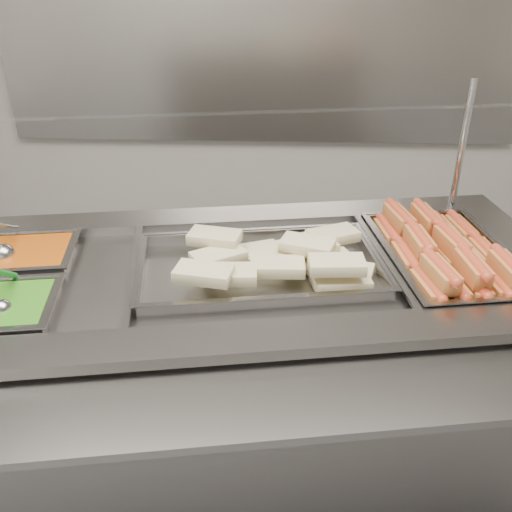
{
  "coord_description": "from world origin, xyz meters",
  "views": [
    {
      "loc": [
        0.12,
        -0.95,
        1.63
      ],
      "look_at": [
        0.06,
        0.43,
        0.88
      ],
      "focal_mm": 40.0,
      "sensor_mm": 36.0,
      "label": 1
    }
  ],
  "objects_px": {
    "pan_hotdogs": "(445,264)",
    "ladle": "(4,253)",
    "serving_spoon": "(2,303)",
    "pan_wraps": "(259,271)",
    "steam_counter": "(241,384)",
    "sneeze_guard": "(230,118)"
  },
  "relations": [
    {
      "from": "sneeze_guard",
      "to": "pan_wraps",
      "type": "bearing_deg",
      "value": -65.57
    },
    {
      "from": "pan_hotdogs",
      "to": "serving_spoon",
      "type": "distance_m",
      "value": 1.2
    },
    {
      "from": "sneeze_guard",
      "to": "serving_spoon",
      "type": "relative_size",
      "value": 9.42
    },
    {
      "from": "ladle",
      "to": "serving_spoon",
      "type": "height_order",
      "value": "same"
    },
    {
      "from": "pan_hotdogs",
      "to": "serving_spoon",
      "type": "relative_size",
      "value": 3.36
    },
    {
      "from": "pan_hotdogs",
      "to": "ladle",
      "type": "relative_size",
      "value": 3.04
    },
    {
      "from": "steam_counter",
      "to": "serving_spoon",
      "type": "xyz_separation_m",
      "value": [
        -0.56,
        -0.24,
        0.44
      ]
    },
    {
      "from": "pan_wraps",
      "to": "ladle",
      "type": "xyz_separation_m",
      "value": [
        -0.73,
        0.01,
        0.03
      ]
    },
    {
      "from": "sneeze_guard",
      "to": "steam_counter",
      "type": "bearing_deg",
      "value": -80.92
    },
    {
      "from": "sneeze_guard",
      "to": "ladle",
      "type": "relative_size",
      "value": 8.54
    },
    {
      "from": "serving_spoon",
      "to": "sneeze_guard",
      "type": "bearing_deg",
      "value": 40.01
    },
    {
      "from": "ladle",
      "to": "serving_spoon",
      "type": "bearing_deg",
      "value": -66.91
    },
    {
      "from": "pan_hotdogs",
      "to": "ladle",
      "type": "distance_m",
      "value": 1.27
    },
    {
      "from": "ladle",
      "to": "steam_counter",
      "type": "bearing_deg",
      "value": -1.72
    },
    {
      "from": "steam_counter",
      "to": "sneeze_guard",
      "type": "relative_size",
      "value": 1.19
    },
    {
      "from": "serving_spoon",
      "to": "pan_wraps",
      "type": "bearing_deg",
      "value": 21.6
    },
    {
      "from": "pan_hotdogs",
      "to": "serving_spoon",
      "type": "height_order",
      "value": "serving_spoon"
    },
    {
      "from": "pan_wraps",
      "to": "steam_counter",
      "type": "bearing_deg",
      "value": -170.92
    },
    {
      "from": "steam_counter",
      "to": "pan_hotdogs",
      "type": "bearing_deg",
      "value": 9.08
    },
    {
      "from": "steam_counter",
      "to": "serving_spoon",
      "type": "height_order",
      "value": "serving_spoon"
    },
    {
      "from": "steam_counter",
      "to": "pan_wraps",
      "type": "bearing_deg",
      "value": 9.08
    },
    {
      "from": "pan_hotdogs",
      "to": "pan_wraps",
      "type": "bearing_deg",
      "value": -170.92
    }
  ]
}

